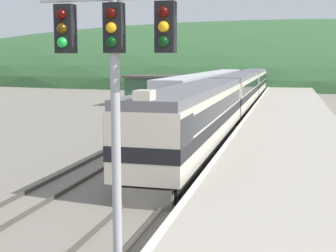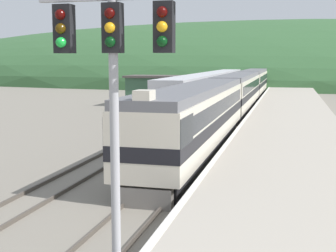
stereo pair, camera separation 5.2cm
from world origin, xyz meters
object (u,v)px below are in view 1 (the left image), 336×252
(express_train_lead_car, at_px, (196,117))
(signal_mast_main, at_px, (114,70))
(carriage_second, at_px, (238,92))
(carriage_fourth, at_px, (262,76))
(carriage_third, at_px, (254,82))
(siding_train, at_px, (210,88))

(express_train_lead_car, bearing_deg, signal_mast_main, -84.92)
(express_train_lead_car, bearing_deg, carriage_second, 90.00)
(carriage_fourth, bearing_deg, carriage_third, -90.00)
(carriage_third, height_order, signal_mast_main, signal_mast_main)
(carriage_second, bearing_deg, express_train_lead_car, -90.00)
(carriage_third, xyz_separation_m, carriage_fourth, (0.00, 22.70, 0.00))
(express_train_lead_car, height_order, carriage_fourth, express_train_lead_car)
(carriage_second, distance_m, carriage_third, 22.70)
(carriage_fourth, bearing_deg, siding_train, -96.98)
(siding_train, bearing_deg, carriage_third, 71.65)
(carriage_second, xyz_separation_m, carriage_third, (0.00, 22.70, 0.00))
(express_train_lead_car, distance_m, carriage_second, 22.48)
(siding_train, bearing_deg, carriage_fourth, 83.02)
(siding_train, xyz_separation_m, signal_mast_main, (5.88, -48.49, 3.23))
(express_train_lead_car, xyz_separation_m, siding_train, (-4.40, 31.90, -0.21))
(carriage_third, bearing_deg, express_train_lead_car, -90.00)
(carriage_second, relative_size, signal_mast_main, 2.89)
(express_train_lead_car, xyz_separation_m, carriage_fourth, (0.00, 67.88, -0.01))
(express_train_lead_car, xyz_separation_m, carriage_second, (0.00, 22.48, -0.01))
(carriage_second, bearing_deg, siding_train, 115.06)
(carriage_third, bearing_deg, signal_mast_main, -88.63)
(express_train_lead_car, xyz_separation_m, signal_mast_main, (1.47, -16.59, 3.02))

